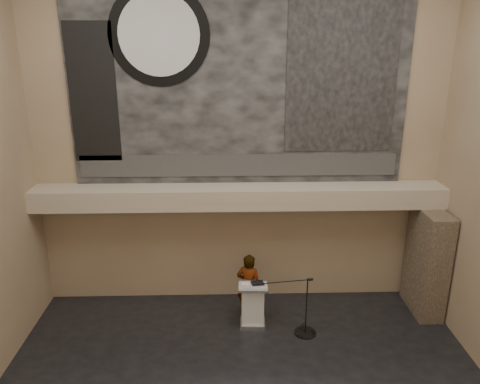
{
  "coord_description": "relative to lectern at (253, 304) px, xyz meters",
  "views": [
    {
      "loc": [
        -0.3,
        -7.18,
        6.68
      ],
      "look_at": [
        0.0,
        3.2,
        3.2
      ],
      "focal_mm": 35.0,
      "sensor_mm": 36.0,
      "label": 1
    }
  ],
  "objects": [
    {
      "name": "wall_back",
      "position": [
        -0.29,
        1.42,
        3.7
      ],
      "size": [
        10.0,
        0.02,
        8.5
      ],
      "primitive_type": "cube",
      "color": "#8F735A",
      "rests_on": "floor"
    },
    {
      "name": "wall_front",
      "position": [
        -0.29,
        -6.58,
        3.7
      ],
      "size": [
        10.0,
        0.02,
        8.5
      ],
      "primitive_type": "cube",
      "color": "#8F735A",
      "rests_on": "floor"
    },
    {
      "name": "soffit",
      "position": [
        -0.29,
        1.02,
        2.4
      ],
      "size": [
        10.0,
        0.8,
        0.5
      ],
      "primitive_type": "cube",
      "color": "tan",
      "rests_on": "wall_back"
    },
    {
      "name": "sprinkler_left",
      "position": [
        -1.89,
        0.97,
        2.12
      ],
      "size": [
        0.04,
        0.04,
        0.06
      ],
      "primitive_type": "cylinder",
      "color": "#B2893D",
      "rests_on": "soffit"
    },
    {
      "name": "sprinkler_right",
      "position": [
        1.61,
        0.97,
        2.12
      ],
      "size": [
        0.04,
        0.04,
        0.06
      ],
      "primitive_type": "cylinder",
      "color": "#B2893D",
      "rests_on": "soffit"
    },
    {
      "name": "banner",
      "position": [
        -0.29,
        1.39,
        5.15
      ],
      "size": [
        8.0,
        0.05,
        5.0
      ],
      "primitive_type": "cube",
      "color": "black",
      "rests_on": "wall_back"
    },
    {
      "name": "banner_text_strip",
      "position": [
        -0.29,
        1.35,
        3.1
      ],
      "size": [
        7.76,
        0.02,
        0.55
      ],
      "primitive_type": "cube",
      "color": "#2E2E2E",
      "rests_on": "banner"
    },
    {
      "name": "banner_clock_rim",
      "position": [
        -2.09,
        1.35,
        6.15
      ],
      "size": [
        2.3,
        0.02,
        2.3
      ],
      "primitive_type": "cylinder",
      "rotation": [
        1.57,
        0.0,
        0.0
      ],
      "color": "black",
      "rests_on": "banner"
    },
    {
      "name": "banner_clock_face",
      "position": [
        -2.09,
        1.33,
        6.15
      ],
      "size": [
        1.84,
        0.02,
        1.84
      ],
      "primitive_type": "cylinder",
      "rotation": [
        1.57,
        0.0,
        0.0
      ],
      "color": "silver",
      "rests_on": "banner"
    },
    {
      "name": "banner_building_print",
      "position": [
        2.11,
        1.35,
        5.25
      ],
      "size": [
        2.6,
        0.02,
        3.6
      ],
      "primitive_type": "cube",
      "color": "black",
      "rests_on": "banner"
    },
    {
      "name": "banner_brick_print",
      "position": [
        -3.69,
        1.35,
        4.85
      ],
      "size": [
        1.1,
        0.02,
        3.2
      ],
      "primitive_type": "cube",
      "color": "black",
      "rests_on": "banner"
    },
    {
      "name": "stone_pier",
      "position": [
        4.36,
        0.57,
        0.8
      ],
      "size": [
        0.6,
        1.4,
        2.7
      ],
      "primitive_type": "cube",
      "color": "#413528",
      "rests_on": "floor"
    },
    {
      "name": "lectern",
      "position": [
        0.0,
        0.0,
        0.0
      ],
      "size": [
        0.7,
        0.51,
        1.13
      ],
      "rotation": [
        0.0,
        0.0,
        -0.04
      ],
      "color": "silver",
      "rests_on": "floor"
    },
    {
      "name": "binder",
      "position": [
        0.11,
        0.01,
        0.56
      ],
      "size": [
        0.32,
        0.28,
        0.04
      ],
      "primitive_type": "cube",
      "rotation": [
        0.0,
        0.0,
        0.17
      ],
      "color": "black",
      "rests_on": "lectern"
    },
    {
      "name": "papers",
      "position": [
        -0.17,
        -0.04,
        0.55
      ],
      "size": [
        0.2,
        0.27,
        0.0
      ],
      "primitive_type": "cube",
      "rotation": [
        0.0,
        0.0,
        0.04
      ],
      "color": "white",
      "rests_on": "lectern"
    },
    {
      "name": "speaker_person",
      "position": [
        -0.08,
        0.35,
        0.3
      ],
      "size": [
        0.71,
        0.58,
        1.7
      ],
      "primitive_type": "imported",
      "rotation": [
        0.0,
        0.0,
        2.83
      ],
      "color": "white",
      "rests_on": "floor"
    },
    {
      "name": "mic_stand",
      "position": [
        1.18,
        -0.39,
        -0.33
      ],
      "size": [
        1.53,
        0.52,
        1.46
      ],
      "rotation": [
        0.0,
        0.0,
        0.13
      ],
      "color": "black",
      "rests_on": "floor"
    }
  ]
}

